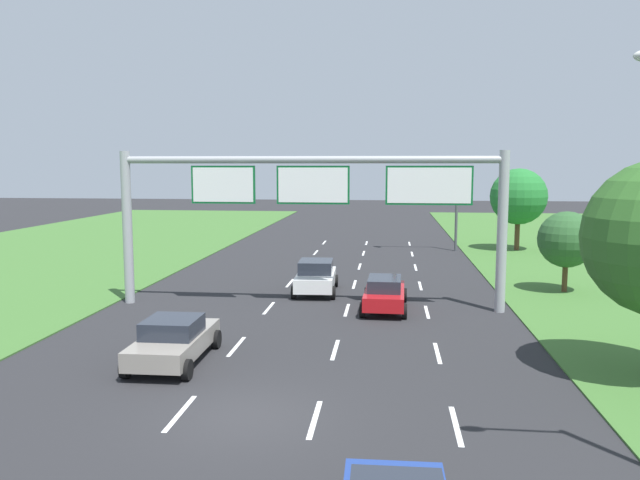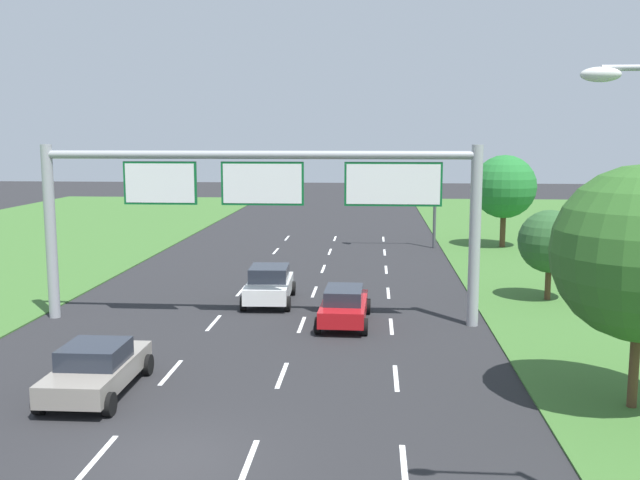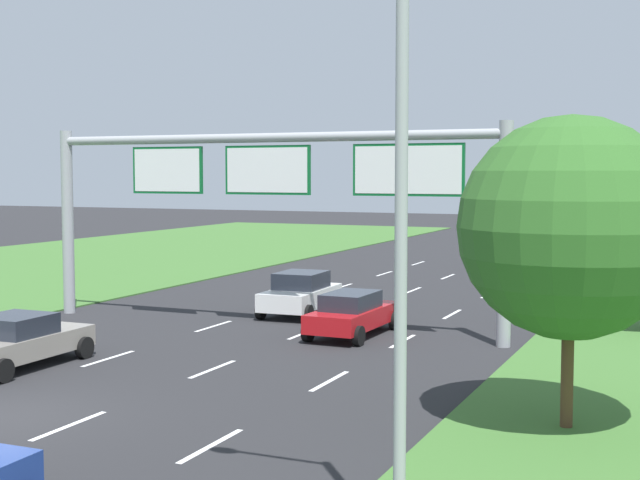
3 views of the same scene
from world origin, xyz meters
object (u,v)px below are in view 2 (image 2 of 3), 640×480
(roadside_tree_far, at_px, (504,187))
(sign_gantry, at_px, (265,197))
(car_lead_silver, at_px, (269,284))
(car_far_ahead, at_px, (344,305))
(car_mid_lane, at_px, (97,368))
(traffic_light_mast, at_px, (405,190))
(roadside_tree_mid, at_px, (550,241))

(roadside_tree_far, bearing_deg, sign_gantry, -122.38)
(roadside_tree_far, bearing_deg, car_lead_silver, -127.90)
(sign_gantry, bearing_deg, car_lead_silver, 96.31)
(roadside_tree_far, bearing_deg, car_far_ahead, -115.52)
(sign_gantry, bearing_deg, car_mid_lane, -113.49)
(car_far_ahead, relative_size, traffic_light_mast, 0.78)
(car_mid_lane, distance_m, roadside_tree_mid, 20.39)
(car_far_ahead, distance_m, sign_gantry, 5.23)
(traffic_light_mast, bearing_deg, car_far_ahead, -99.20)
(car_far_ahead, bearing_deg, sign_gantry, 179.21)
(sign_gantry, xyz_separation_m, roadside_tree_mid, (12.04, 4.55, -2.27))
(car_mid_lane, height_order, roadside_tree_far, roadside_tree_far)
(car_lead_silver, relative_size, car_far_ahead, 0.98)
(car_lead_silver, xyz_separation_m, roadside_tree_mid, (12.40, 1.27, 1.87))
(car_far_ahead, xyz_separation_m, sign_gantry, (-3.10, 0.12, 4.21))
(car_far_ahead, height_order, traffic_light_mast, traffic_light_mast)
(car_mid_lane, relative_size, roadside_tree_far, 0.72)
(car_lead_silver, height_order, car_far_ahead, car_lead_silver)
(car_lead_silver, xyz_separation_m, sign_gantry, (0.36, -3.27, 4.14))
(traffic_light_mast, bearing_deg, car_lead_silver, -112.16)
(sign_gantry, bearing_deg, car_far_ahead, -2.17)
(traffic_light_mast, height_order, roadside_tree_far, roadside_tree_far)
(car_mid_lane, distance_m, roadside_tree_far, 33.05)
(car_far_ahead, distance_m, traffic_light_mast, 20.24)
(car_far_ahead, height_order, roadside_tree_mid, roadside_tree_mid)
(sign_gantry, bearing_deg, roadside_tree_mid, 20.69)
(car_lead_silver, relative_size, roadside_tree_far, 0.70)
(car_mid_lane, bearing_deg, roadside_tree_mid, 38.93)
(roadside_tree_mid, height_order, roadside_tree_far, roadside_tree_far)
(car_lead_silver, bearing_deg, roadside_tree_far, 49.68)
(roadside_tree_mid, bearing_deg, roadside_tree_far, 87.31)
(car_mid_lane, xyz_separation_m, roadside_tree_mid, (15.67, 12.89, 1.94))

